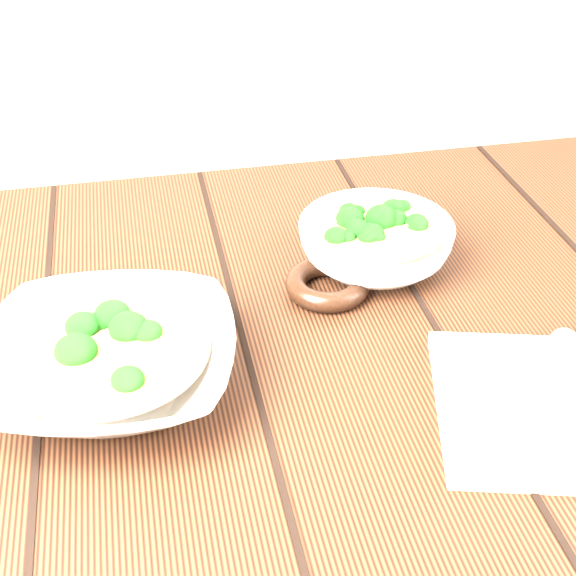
{
  "coord_description": "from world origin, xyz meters",
  "views": [
    {
      "loc": [
        -0.11,
        -0.63,
        1.26
      ],
      "look_at": [
        0.03,
        0.02,
        0.8
      ],
      "focal_mm": 50.0,
      "sensor_mm": 36.0,
      "label": 1
    }
  ],
  "objects_px": {
    "soup_bowl_back": "(375,243)",
    "napkin": "(570,408)",
    "table": "(266,428)",
    "soup_bowl_front": "(109,362)",
    "trivet": "(327,284)"
  },
  "relations": [
    {
      "from": "table",
      "to": "soup_bowl_back",
      "type": "xyz_separation_m",
      "value": [
        0.15,
        0.12,
        0.15
      ]
    },
    {
      "from": "soup_bowl_front",
      "to": "soup_bowl_back",
      "type": "height_order",
      "value": "soup_bowl_front"
    },
    {
      "from": "napkin",
      "to": "soup_bowl_front",
      "type": "bearing_deg",
      "value": 178.79
    },
    {
      "from": "soup_bowl_back",
      "to": "napkin",
      "type": "distance_m",
      "value": 0.29
    },
    {
      "from": "soup_bowl_front",
      "to": "soup_bowl_back",
      "type": "distance_m",
      "value": 0.34
    },
    {
      "from": "soup_bowl_front",
      "to": "soup_bowl_back",
      "type": "relative_size",
      "value": 1.32
    },
    {
      "from": "trivet",
      "to": "napkin",
      "type": "distance_m",
      "value": 0.29
    },
    {
      "from": "trivet",
      "to": "soup_bowl_front",
      "type": "bearing_deg",
      "value": -155.01
    },
    {
      "from": "soup_bowl_front",
      "to": "table",
      "type": "bearing_deg",
      "value": 13.28
    },
    {
      "from": "table",
      "to": "soup_bowl_front",
      "type": "distance_m",
      "value": 0.22
    },
    {
      "from": "napkin",
      "to": "soup_bowl_back",
      "type": "bearing_deg",
      "value": 125.89
    },
    {
      "from": "soup_bowl_front",
      "to": "soup_bowl_back",
      "type": "bearing_deg",
      "value": 26.7
    },
    {
      "from": "table",
      "to": "soup_bowl_back",
      "type": "relative_size",
      "value": 5.86
    },
    {
      "from": "table",
      "to": "trivet",
      "type": "relative_size",
      "value": 12.8
    },
    {
      "from": "soup_bowl_front",
      "to": "napkin",
      "type": "height_order",
      "value": "soup_bowl_front"
    }
  ]
}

